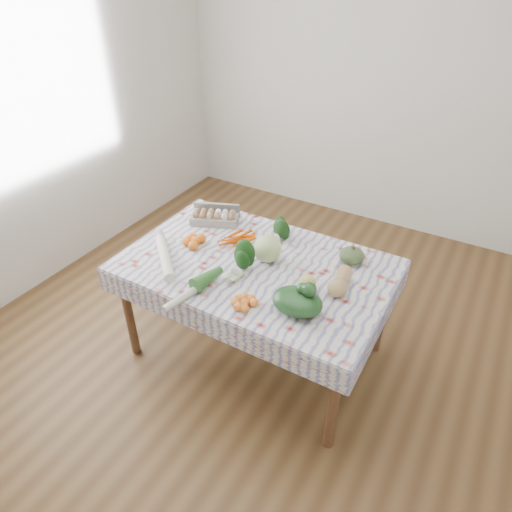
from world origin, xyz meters
TOP-DOWN VIEW (x-y plane):
  - ground at (0.00, 0.00)m, footprint 4.50×4.50m
  - wall_back at (0.00, 2.25)m, footprint 4.00×0.04m
  - dining_table at (0.00, 0.00)m, footprint 1.60×1.00m
  - tablecloth at (0.00, 0.00)m, footprint 1.66×1.06m
  - egg_carton at (-0.50, 0.28)m, footprint 0.36×0.26m
  - carrot_bunch at (-0.22, 0.12)m, footprint 0.30×0.29m
  - kale_bunch at (0.01, 0.33)m, footprint 0.18×0.16m
  - kabocha_squash at (0.51, 0.31)m, footprint 0.18×0.18m
  - cabbage at (0.04, 0.07)m, footprint 0.23×0.23m
  - butternut_squash at (0.54, 0.03)m, footprint 0.14×0.25m
  - orange_cluster at (-0.45, -0.02)m, footprint 0.22×0.22m
  - broccoli at (-0.03, -0.13)m, footprint 0.17×0.17m
  - mandarin_cluster at (0.15, -0.38)m, footprint 0.21×0.21m
  - grapefruit at (0.39, -0.08)m, footprint 0.13×0.13m
  - spinach_bag at (0.41, -0.27)m, footprint 0.29×0.23m
  - daikon at (-0.50, -0.27)m, footprint 0.39×0.37m
  - leek at (-0.16, -0.44)m, footprint 0.13×0.43m

SIDE VIEW (x-z plane):
  - ground at x=0.00m, z-range 0.00..0.00m
  - dining_table at x=0.00m, z-range 0.30..1.05m
  - tablecloth at x=0.00m, z-range 0.75..0.76m
  - carrot_bunch at x=-0.22m, z-range 0.76..0.80m
  - leek at x=-0.16m, z-range 0.76..0.81m
  - mandarin_cluster at x=0.15m, z-range 0.76..0.81m
  - daikon at x=-0.50m, z-range 0.76..0.83m
  - orange_cluster at x=-0.45m, z-range 0.76..0.83m
  - egg_carton at x=-0.50m, z-range 0.76..0.85m
  - kabocha_squash at x=0.51m, z-range 0.76..0.86m
  - grapefruit at x=0.39m, z-range 0.76..0.87m
  - butternut_squash at x=0.54m, z-range 0.76..0.87m
  - spinach_bag at x=0.41m, z-range 0.76..0.89m
  - broccoli at x=-0.03m, z-range 0.76..0.89m
  - kale_bunch at x=0.01m, z-range 0.76..0.89m
  - cabbage at x=0.04m, z-range 0.76..0.94m
  - wall_back at x=0.00m, z-range 0.00..2.80m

